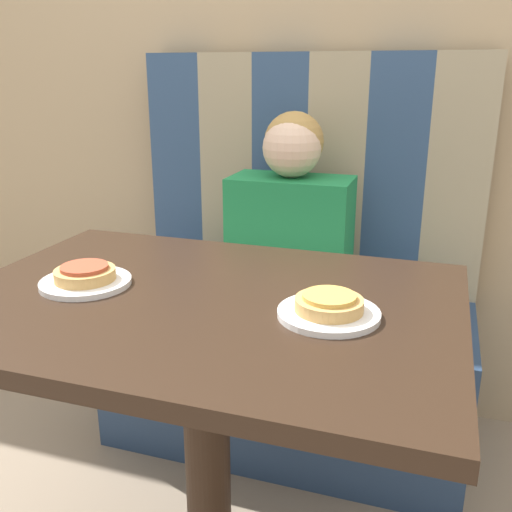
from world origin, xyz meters
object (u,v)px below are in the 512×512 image
object	(u,v)px
person	(291,217)
pizza_left	(85,273)
pizza_right	(329,303)
plate_left	(86,282)
plate_right	(329,314)

from	to	relation	value
person	pizza_left	distance (m)	0.75
pizza_left	pizza_right	xyz separation A→B (m)	(0.52, 0.00, 0.00)
plate_left	plate_right	world-z (taller)	same
plate_right	pizza_right	xyz separation A→B (m)	(0.00, 0.00, 0.02)
person	plate_left	distance (m)	0.75
pizza_right	pizza_left	bearing A→B (deg)	180.00
plate_right	pizza_right	bearing A→B (deg)	0.00
person	pizza_right	bearing A→B (deg)	-69.88
plate_left	pizza_left	world-z (taller)	pizza_left
person	plate_right	xyz separation A→B (m)	(0.26, -0.70, 0.01)
pizza_left	pizza_right	distance (m)	0.52
pizza_left	pizza_right	size ratio (longest dim) A/B	1.00
plate_left	plate_right	distance (m)	0.52
plate_left	plate_right	bearing A→B (deg)	0.00
plate_left	plate_right	xyz separation A→B (m)	(0.52, 0.00, 0.00)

